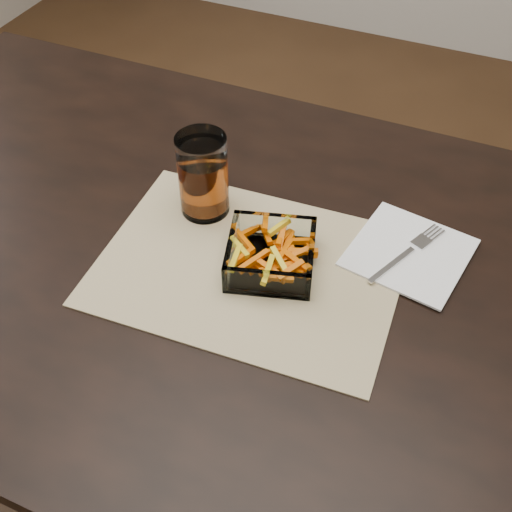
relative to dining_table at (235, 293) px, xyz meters
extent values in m
plane|color=#331E0F|center=(0.00, 0.00, -0.66)|extent=(4.50, 4.50, 0.00)
cube|color=black|center=(0.00, 0.00, 0.07)|extent=(1.60, 0.90, 0.03)
cylinder|color=black|center=(-0.72, 0.37, -0.30)|extent=(0.06, 0.06, 0.72)
cube|color=tan|center=(0.03, -0.01, 0.09)|extent=(0.47, 0.35, 0.00)
cube|color=white|center=(0.06, 0.00, 0.09)|extent=(0.16, 0.16, 0.01)
cube|color=white|center=(0.05, 0.06, 0.12)|extent=(0.12, 0.04, 0.05)
cube|color=white|center=(0.08, -0.06, 0.12)|extent=(0.12, 0.04, 0.05)
cube|color=white|center=(0.00, -0.01, 0.12)|extent=(0.04, 0.12, 0.05)
cube|color=white|center=(0.12, 0.02, 0.12)|extent=(0.04, 0.12, 0.05)
cylinder|color=white|center=(-0.09, 0.08, 0.16)|extent=(0.08, 0.08, 0.14)
cylinder|color=#AB4818|center=(-0.09, 0.08, 0.15)|extent=(0.07, 0.07, 0.09)
cube|color=white|center=(0.25, 0.11, 0.09)|extent=(0.19, 0.19, 0.00)
cube|color=silver|center=(0.23, 0.07, 0.10)|extent=(0.05, 0.10, 0.00)
cube|color=silver|center=(0.26, 0.14, 0.10)|extent=(0.03, 0.04, 0.00)
cube|color=silver|center=(0.27, 0.17, 0.10)|extent=(0.02, 0.03, 0.00)
cube|color=silver|center=(0.27, 0.17, 0.10)|extent=(0.02, 0.03, 0.00)
cube|color=silver|center=(0.28, 0.16, 0.10)|extent=(0.02, 0.03, 0.00)
cube|color=silver|center=(0.28, 0.16, 0.10)|extent=(0.02, 0.03, 0.00)
camera|label=1|loc=(0.31, -0.62, 0.80)|focal=45.00mm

